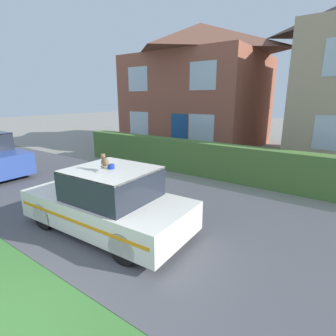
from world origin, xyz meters
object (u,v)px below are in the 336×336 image
Objects in this scene: police_car at (109,202)px; wheelie_bin at (326,176)px; cat at (104,161)px; house_left at (198,86)px.

police_car reaches higher than wheelie_bin.
house_left is (-4.16, 11.32, 1.95)m from cat.
house_left is at bearing -72.63° from police_car.
police_car is 12.20m from house_left.
cat is (0.16, -0.18, 0.98)m from police_car.
house_left is at bearing 121.36° from wheelie_bin.
wheelie_bin is (3.73, 5.44, -0.11)m from police_car.
house_left is 6.81× the size of wheelie_bin.
house_left is at bearing -51.14° from cat.
wheelie_bin is at bearing -126.83° from police_car.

